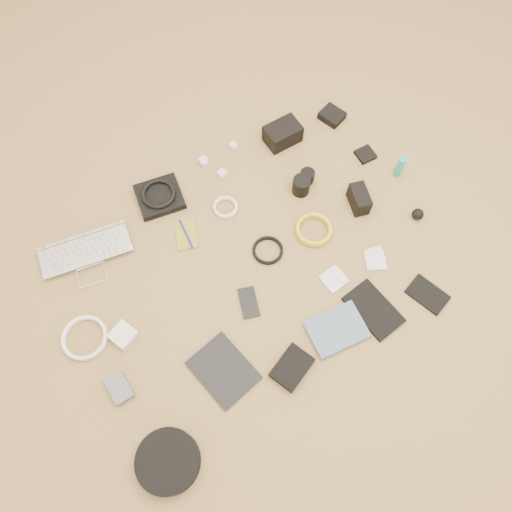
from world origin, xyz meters
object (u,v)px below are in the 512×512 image
dslr_camera (283,134)px  paperback (347,348)px  tablet (223,370)px  phone (249,302)px  laptop (89,262)px  headphone_case (168,461)px

dslr_camera → paperback: (-0.27, -0.87, -0.03)m
tablet → phone: size_ratio=1.86×
laptop → tablet: laptop is taller
phone → headphone_case: 0.58m
paperback → phone: bearing=39.0°
tablet → headphone_case: bearing=-161.6°
laptop → headphone_case: size_ratio=1.69×
tablet → headphone_case: headphone_case is taller
dslr_camera → paperback: dslr_camera is taller
laptop → paperback: bearing=-40.4°
phone → paperback: paperback is taller
dslr_camera → laptop: bearing=-173.8°
tablet → phone: bearing=28.9°
dslr_camera → headphone_case: dslr_camera is taller
headphone_case → paperback: headphone_case is taller
dslr_camera → paperback: 0.91m
tablet → phone: 0.26m
laptop → phone: 0.61m
phone → paperback: size_ratio=0.59×
phone → tablet: bearing=-122.0°
laptop → paperback: 0.98m
laptop → paperback: laptop is taller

